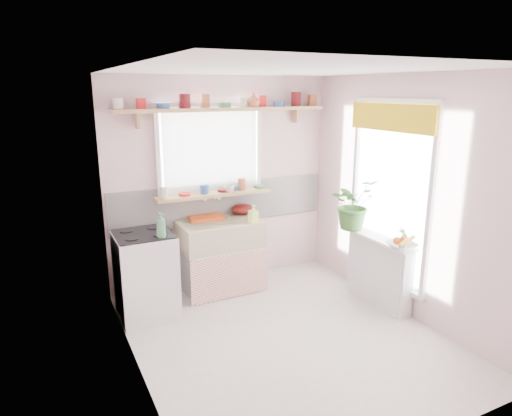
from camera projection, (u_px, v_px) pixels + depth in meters
name	position (u px, v px, depth m)	size (l,w,h in m)	color
room	(301.00, 178.00, 5.13)	(3.20, 3.20, 3.20)	silver
sink_unit	(221.00, 256.00, 5.39)	(0.95, 0.65, 1.11)	white
cooker	(146.00, 275.00, 4.77)	(0.58, 0.58, 0.93)	white
radiator_ledge	(379.00, 269.00, 5.08)	(0.22, 0.95, 0.78)	white
windowsill	(214.00, 194.00, 5.38)	(1.40, 0.22, 0.04)	tan
pine_shelf	(225.00, 109.00, 5.19)	(2.52, 0.24, 0.04)	tan
shelf_crockery	(225.00, 102.00, 5.17)	(2.47, 0.11, 0.12)	silver
sill_crockery	(210.00, 188.00, 5.34)	(1.35, 0.11, 0.12)	silver
dish_tray	(205.00, 217.00, 5.42)	(0.40, 0.30, 0.04)	#E44E14
colander	(243.00, 209.00, 5.61)	(0.27, 0.27, 0.12)	#540F0E
jade_plant	(353.00, 204.00, 5.22)	(0.53, 0.46, 0.59)	#356729
fruit_bowl	(402.00, 246.00, 4.59)	(0.29, 0.29, 0.07)	silver
herb_pot	(402.00, 238.00, 4.57)	(0.12, 0.08, 0.23)	#2D712E
soap_bottle_sink	(253.00, 214.00, 5.24)	(0.09, 0.10, 0.21)	#E2FB6F
sill_cup	(229.00, 188.00, 5.38)	(0.11, 0.11, 0.09)	beige
sill_bowl	(235.00, 187.00, 5.54)	(0.19, 0.19, 0.06)	#356BAC
shelf_vase	(253.00, 100.00, 5.25)	(0.16, 0.16, 0.16)	#B25937
cooker_bottle	(161.00, 225.00, 4.49)	(0.10, 0.10, 0.25)	#458B57
fruit	(402.00, 240.00, 4.58)	(0.20, 0.14, 0.10)	#F95C15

